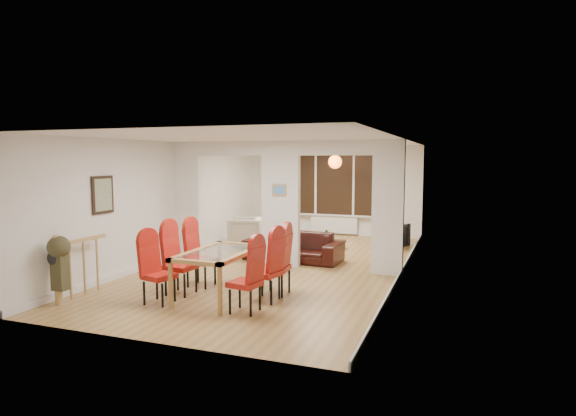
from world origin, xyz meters
The scene contains 24 objects.
floor centered at (0.00, 0.00, 0.00)m, with size 5.00×9.00×0.01m, color #9E763F.
room_walls centered at (0.00, 0.00, 1.30)m, with size 5.00×9.00×2.60m, color silver, non-canonical shape.
divider_wall centered at (0.00, 0.00, 1.30)m, with size 5.00×0.18×2.60m, color white.
bay_window_blinds centered at (0.00, 4.44, 1.50)m, with size 3.00×0.08×1.80m, color black.
radiator centered at (0.00, 4.40, 0.30)m, with size 1.40×0.08×0.50m, color white.
pendant_light centered at (0.30, 3.30, 2.15)m, with size 0.36×0.36×0.36m, color orange.
stair_newel centered at (-2.25, -3.20, 0.55)m, with size 0.40×1.20×1.10m, color tan, non-canonical shape.
wall_poster centered at (-2.47, -2.40, 1.60)m, with size 0.04×0.52×0.67m, color gray.
pillar_photo centered at (0.00, -0.10, 1.60)m, with size 0.30×0.03×0.25m, color #4C8CD8.
dining_table centered at (-0.10, -2.51, 0.38)m, with size 0.92×1.64×0.77m, color olive, non-canonical shape.
dining_chair_la centered at (-0.83, -3.11, 0.51)m, with size 0.41×0.41×1.02m, color #A11910, non-canonical shape.
dining_chair_lb centered at (-0.80, -2.55, 0.55)m, with size 0.44×0.44×1.09m, color #A11910, non-canonical shape.
dining_chair_lc centered at (-0.74, -1.99, 0.53)m, with size 0.43×0.43×1.07m, color #A11910, non-canonical shape.
dining_chair_ra centered at (0.60, -3.05, 0.51)m, with size 0.41×0.41×1.02m, color #A11910, non-canonical shape.
dining_chair_rb centered at (0.66, -2.43, 0.53)m, with size 0.42×0.42×1.06m, color #A11910, non-canonical shape.
dining_chair_rc centered at (0.68, -2.02, 0.53)m, with size 0.42×0.42×1.06m, color #A11910, non-canonical shape.
sofa centered at (0.06, 0.58, 0.31)m, with size 2.15×0.84×0.63m, color black.
armchair centered at (-1.59, 1.68, 0.38)m, with size 0.83×0.81×0.76m, color beige.
person centered at (-1.19, 2.94, 0.88)m, with size 0.42×0.64×1.76m, color black.
television centered at (2.00, 2.95, 0.28)m, with size 0.13×0.99×0.57m, color black.
coffee_table centered at (0.39, 2.21, 0.10)m, with size 0.90×0.45×0.21m, color black, non-canonical shape.
bottle centered at (0.41, 2.10, 0.35)m, with size 0.07×0.07×0.28m, color #143F19.
bowl centered at (0.35, 2.26, 0.23)m, with size 0.21×0.21×0.05m, color black.
shoes centered at (0.12, -0.43, 0.05)m, with size 0.25×0.27×0.11m, color black, non-canonical shape.
Camera 1 is at (3.53, -9.27, 2.24)m, focal length 30.00 mm.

